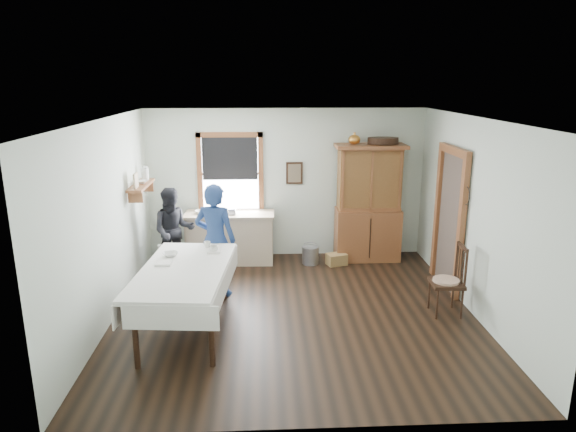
% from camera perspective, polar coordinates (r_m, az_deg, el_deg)
% --- Properties ---
extents(room, '(5.01, 5.01, 2.70)m').
position_cam_1_polar(room, '(6.91, 0.74, -0.50)').
color(room, black).
rests_on(room, ground).
extents(window, '(1.18, 0.07, 1.48)m').
position_cam_1_polar(window, '(9.26, -6.43, 5.17)').
color(window, white).
rests_on(window, room).
extents(doorway, '(0.09, 1.14, 2.22)m').
position_cam_1_polar(doorway, '(8.28, 17.56, 0.08)').
color(doorway, '#4E4038').
rests_on(doorway, room).
extents(wall_shelf, '(0.24, 1.00, 0.44)m').
position_cam_1_polar(wall_shelf, '(8.57, -15.99, 3.50)').
color(wall_shelf, brown).
rests_on(wall_shelf, room).
extents(framed_picture, '(0.30, 0.04, 0.40)m').
position_cam_1_polar(framed_picture, '(9.27, 0.72, 4.78)').
color(framed_picture, black).
rests_on(framed_picture, room).
extents(rug_beater, '(0.01, 0.27, 0.27)m').
position_cam_1_polar(rug_beater, '(7.66, 19.24, 3.05)').
color(rug_beater, black).
rests_on(rug_beater, room).
extents(work_counter, '(1.60, 0.65, 0.90)m').
position_cam_1_polar(work_counter, '(9.23, -6.45, -2.39)').
color(work_counter, tan).
rests_on(work_counter, room).
extents(china_hutch, '(1.23, 0.59, 2.10)m').
position_cam_1_polar(china_hutch, '(9.27, 8.93, 1.43)').
color(china_hutch, brown).
rests_on(china_hutch, room).
extents(dining_table, '(1.30, 2.22, 0.85)m').
position_cam_1_polar(dining_table, '(6.89, -11.36, -9.03)').
color(dining_table, white).
rests_on(dining_table, room).
extents(spindle_chair, '(0.49, 0.49, 1.01)m').
position_cam_1_polar(spindle_chair, '(7.48, 17.24, -6.78)').
color(spindle_chair, black).
rests_on(spindle_chair, room).
extents(pail, '(0.31, 0.31, 0.32)m').
position_cam_1_polar(pail, '(9.17, 2.50, -4.36)').
color(pail, '#929399').
rests_on(pail, room).
extents(wicker_basket, '(0.39, 0.33, 0.20)m').
position_cam_1_polar(wicker_basket, '(9.17, 5.42, -4.80)').
color(wicker_basket, olive).
rests_on(wicker_basket, room).
extents(woman_blue, '(0.66, 0.52, 1.60)m').
position_cam_1_polar(woman_blue, '(7.77, -8.06, -3.12)').
color(woman_blue, navy).
rests_on(woman_blue, room).
extents(figure_dark, '(0.73, 0.60, 1.35)m').
position_cam_1_polar(figure_dark, '(8.83, -12.57, -1.94)').
color(figure_dark, black).
rests_on(figure_dark, room).
extents(table_cup_a, '(0.15, 0.15, 0.09)m').
position_cam_1_polar(table_cup_a, '(7.25, -8.27, -3.65)').
color(table_cup_a, silver).
rests_on(table_cup_a, dining_table).
extents(table_cup_b, '(0.11, 0.11, 0.09)m').
position_cam_1_polar(table_cup_b, '(7.47, -8.96, -3.13)').
color(table_cup_b, silver).
rests_on(table_cup_b, dining_table).
extents(table_bowl, '(0.28, 0.28, 0.06)m').
position_cam_1_polar(table_bowl, '(7.20, -12.95, -4.16)').
color(table_bowl, silver).
rests_on(table_bowl, dining_table).
extents(counter_book, '(0.25, 0.25, 0.02)m').
position_cam_1_polar(counter_book, '(9.18, -8.69, 0.43)').
color(counter_book, brown).
rests_on(counter_book, work_counter).
extents(counter_bowl, '(0.23, 0.23, 0.06)m').
position_cam_1_polar(counter_bowl, '(9.14, -9.72, 0.45)').
color(counter_bowl, silver).
rests_on(counter_bowl, work_counter).
extents(shelf_bowl, '(0.22, 0.22, 0.05)m').
position_cam_1_polar(shelf_bowl, '(8.57, -15.98, 3.68)').
color(shelf_bowl, silver).
rests_on(shelf_bowl, wall_shelf).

